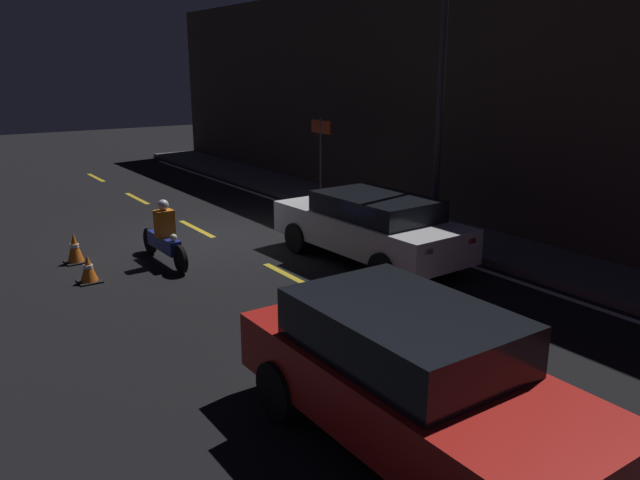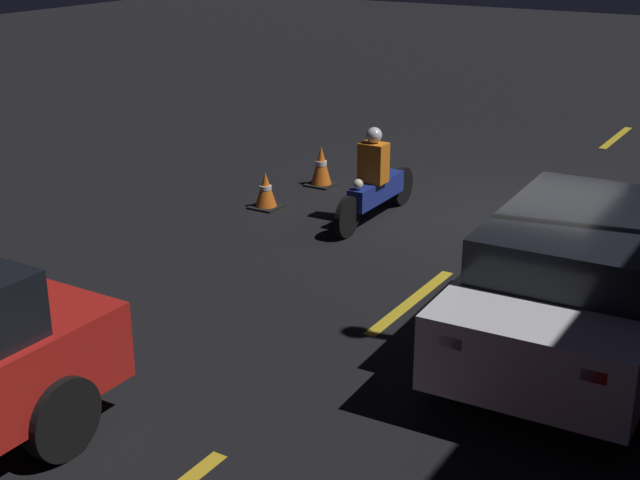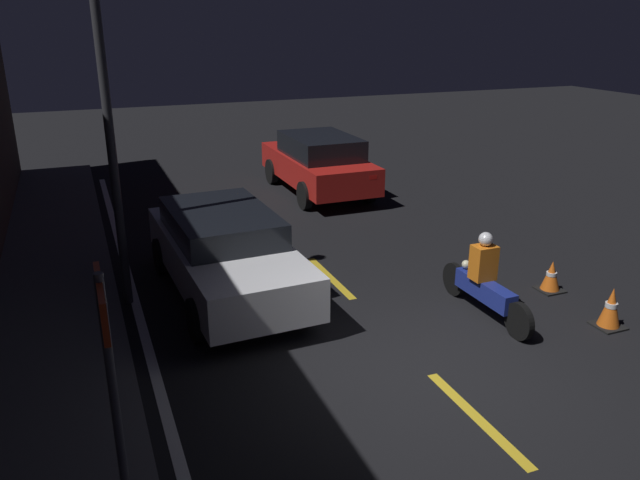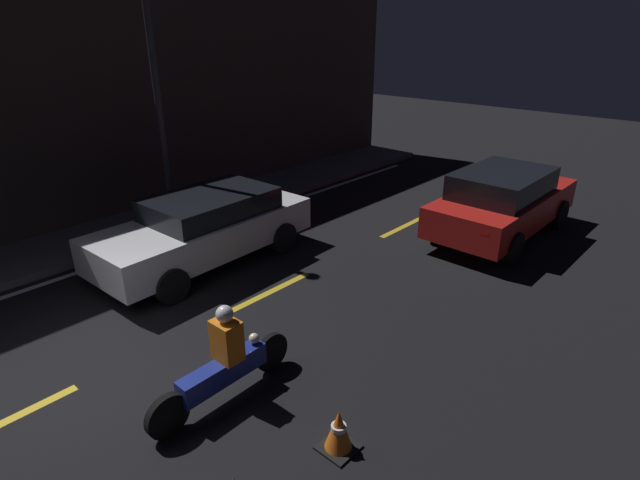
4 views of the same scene
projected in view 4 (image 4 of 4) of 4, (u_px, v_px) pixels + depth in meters
name	position (u px, v px, depth m)	size (l,w,h in m)	color
ground_plane	(76.00, 387.00, 6.73)	(56.00, 56.00, 0.00)	black
lane_dash_d	(269.00, 293.00, 9.10)	(2.00, 0.14, 0.01)	gold
lane_dash_e	(406.00, 225.00, 12.16)	(2.00, 0.14, 0.01)	gold
sedan_white	(206.00, 227.00, 10.00)	(4.57, 2.03, 1.43)	silver
taxi_red	(503.00, 201.00, 11.28)	(4.35, 1.92, 1.56)	red
motorcycle	(223.00, 364.00, 6.32)	(2.23, 0.36, 1.35)	black
traffic_cone_mid	(339.00, 431.00, 5.66)	(0.42, 0.42, 0.54)	black
street_lamp	(157.00, 92.00, 10.17)	(0.28, 0.28, 5.76)	#333338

